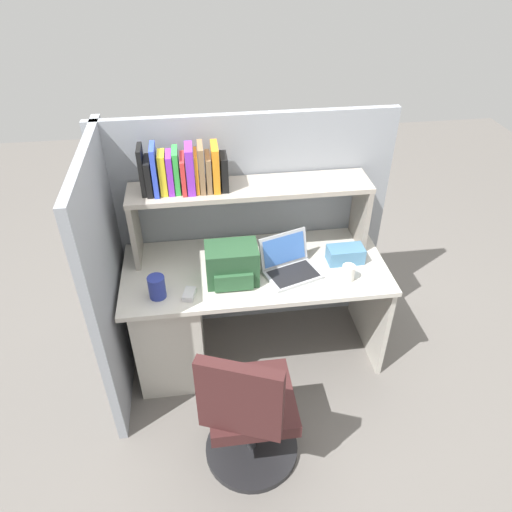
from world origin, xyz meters
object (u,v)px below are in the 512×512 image
at_px(backpack, 232,265).
at_px(office_chair, 249,416).
at_px(laptop, 289,265).
at_px(tissue_box, 345,254).
at_px(paper_cup, 348,273).
at_px(computer_mouse, 189,294).
at_px(snack_canister, 157,287).

relative_size(backpack, office_chair, 0.32).
height_order(laptop, office_chair, laptop).
bearing_deg(laptop, tissue_box, 9.53).
relative_size(paper_cup, tissue_box, 0.44).
height_order(laptop, computer_mouse, laptop).
height_order(tissue_box, snack_canister, snack_canister).
bearing_deg(computer_mouse, laptop, 27.94).
relative_size(laptop, snack_canister, 2.80).
xyz_separation_m(computer_mouse, paper_cup, (0.93, 0.03, 0.03)).
relative_size(backpack, tissue_box, 1.36).
xyz_separation_m(paper_cup, office_chair, (-0.66, -0.61, -0.38)).
bearing_deg(tissue_box, snack_canister, -171.85).
distance_m(laptop, computer_mouse, 0.62).
distance_m(snack_canister, office_chair, 0.85).
distance_m(tissue_box, snack_canister, 1.15).
height_order(laptop, tissue_box, laptop).
bearing_deg(backpack, tissue_box, 7.35).
xyz_separation_m(tissue_box, office_chair, (-0.70, -0.79, -0.39)).
bearing_deg(paper_cup, tissue_box, 79.07).
distance_m(laptop, backpack, 0.35).
xyz_separation_m(laptop, tissue_box, (0.36, 0.06, -0.00)).
relative_size(backpack, computer_mouse, 2.88).
height_order(backpack, computer_mouse, backpack).
bearing_deg(paper_cup, computer_mouse, -178.28).
bearing_deg(paper_cup, office_chair, -137.28).
distance_m(laptop, tissue_box, 0.37).
xyz_separation_m(computer_mouse, snack_canister, (-0.17, 0.02, 0.05)).
bearing_deg(laptop, computer_mouse, -166.45).
relative_size(laptop, tissue_box, 1.71).
bearing_deg(laptop, backpack, -174.97).
bearing_deg(paper_cup, laptop, 160.43).
xyz_separation_m(computer_mouse, tissue_box, (0.96, 0.20, 0.03)).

